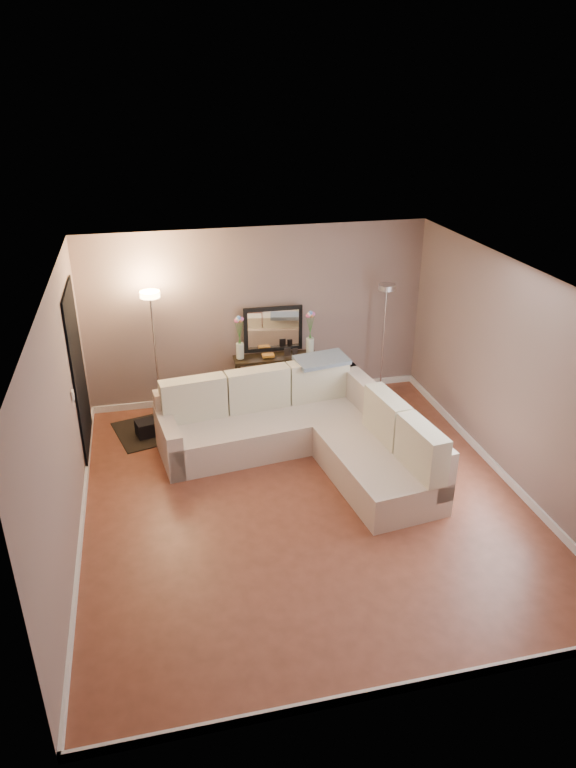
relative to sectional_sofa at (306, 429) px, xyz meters
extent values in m
cube|color=brown|center=(-0.26, -0.93, -0.37)|extent=(5.00, 5.50, 0.01)
cube|color=white|center=(-0.26, -0.93, 2.24)|extent=(5.00, 5.50, 0.01)
cube|color=gray|center=(-0.26, 1.83, 0.93)|extent=(5.00, 0.02, 2.60)
cube|color=gray|center=(-0.26, -3.69, 0.93)|extent=(5.00, 0.02, 2.60)
cube|color=gray|center=(-2.77, -0.93, 0.93)|extent=(0.02, 5.50, 2.60)
cube|color=gray|center=(2.25, -0.93, 0.93)|extent=(0.02, 5.50, 2.60)
cube|color=white|center=(-0.26, 1.81, -0.32)|extent=(5.00, 0.03, 0.10)
cube|color=white|center=(-0.26, -3.66, -0.32)|extent=(5.00, 0.03, 0.10)
cube|color=white|center=(-2.75, -0.93, -0.32)|extent=(0.03, 5.50, 0.10)
cube|color=white|center=(2.22, -0.93, -0.32)|extent=(0.03, 5.50, 0.10)
cube|color=black|center=(-2.74, 0.77, 0.73)|extent=(0.02, 1.20, 2.20)
cube|color=white|center=(-2.74, -0.08, 0.83)|extent=(0.02, 0.08, 0.12)
cube|color=beige|center=(-0.42, 0.36, -0.15)|extent=(2.91, 1.32, 0.43)
cube|color=beige|center=(-0.46, 0.74, 0.15)|extent=(2.82, 0.57, 0.61)
cube|color=beige|center=(-1.72, 0.20, -0.07)|extent=(0.32, 0.99, 0.61)
cube|color=beige|center=(0.67, -0.86, -0.15)|extent=(1.19, 1.84, 0.43)
cube|color=beige|center=(0.98, -0.33, 0.15)|extent=(0.56, 2.71, 0.61)
cube|color=beige|center=(-1.36, 0.50, 0.35)|extent=(0.87, 0.34, 0.56)
cube|color=beige|center=(-0.50, 0.61, 0.35)|extent=(0.87, 0.34, 0.56)
cube|color=beige|center=(0.36, 0.72, 0.35)|extent=(0.87, 0.34, 0.56)
cube|color=beige|center=(0.88, -0.51, 0.35)|extent=(0.33, 0.80, 0.56)
cube|color=beige|center=(0.99, -1.31, 0.35)|extent=(0.33, 0.80, 0.56)
cube|color=slate|center=(0.41, 0.75, 0.62)|extent=(0.78, 0.53, 0.09)
cube|color=black|center=(-0.06, 1.55, 0.37)|extent=(1.23, 0.35, 0.04)
cube|color=black|center=(-0.63, 1.42, -0.01)|extent=(0.04, 0.04, 0.72)
cube|color=black|center=(-0.62, 1.69, -0.01)|extent=(0.04, 0.04, 0.72)
cube|color=black|center=(0.51, 1.40, -0.01)|extent=(0.04, 0.04, 0.72)
cube|color=black|center=(0.51, 1.67, -0.01)|extent=(0.04, 0.04, 0.72)
cube|color=black|center=(-0.06, 1.55, -0.20)|extent=(1.16, 0.32, 0.03)
cube|color=#BF3333|center=(-0.56, 1.56, -0.09)|extent=(0.03, 0.15, 0.18)
cube|color=#3359A5|center=(-0.52, 1.56, -0.08)|extent=(0.04, 0.15, 0.20)
cube|color=gold|center=(-0.48, 1.55, -0.08)|extent=(0.04, 0.15, 0.22)
cube|color=#3F7F4C|center=(-0.43, 1.55, -0.09)|extent=(0.05, 0.15, 0.18)
cube|color=#994C99|center=(-0.39, 1.55, -0.08)|extent=(0.03, 0.15, 0.20)
cube|color=orange|center=(-0.35, 1.55, -0.08)|extent=(0.04, 0.15, 0.22)
cube|color=#262626|center=(-0.30, 1.55, -0.09)|extent=(0.04, 0.15, 0.18)
cube|color=#4C99B2|center=(-0.25, 1.55, -0.08)|extent=(0.05, 0.15, 0.20)
cube|color=#B2A58C|center=(-0.21, 1.55, -0.08)|extent=(0.03, 0.15, 0.22)
cube|color=brown|center=(-0.17, 1.55, -0.09)|extent=(0.04, 0.15, 0.18)
cube|color=navy|center=(-0.12, 1.55, -0.08)|extent=(0.04, 0.15, 0.20)
cube|color=gold|center=(-0.07, 1.55, -0.08)|extent=(0.05, 0.15, 0.22)
cube|color=black|center=(-0.06, 1.70, 0.76)|extent=(0.87, 0.05, 0.68)
cube|color=white|center=(-0.06, 1.68, 0.76)|extent=(0.76, 0.02, 0.57)
cube|color=orange|center=(-0.18, 1.52, 0.43)|extent=(0.17, 0.12, 0.04)
cube|color=black|center=(0.11, 1.49, 0.47)|extent=(0.09, 0.02, 0.12)
cube|color=black|center=(0.22, 1.49, 0.46)|extent=(0.08, 0.02, 0.10)
cylinder|color=silver|center=(-0.58, 1.55, 0.52)|extent=(0.12, 0.12, 0.23)
cylinder|color=#38722D|center=(-0.60, 1.55, 0.78)|extent=(0.09, 0.01, 0.39)
sphere|color=#E5598C|center=(-0.62, 1.55, 0.98)|extent=(0.07, 0.07, 0.07)
cylinder|color=#38722D|center=(-0.59, 1.55, 0.79)|extent=(0.05, 0.01, 0.41)
sphere|color=white|center=(-0.60, 1.55, 1.00)|extent=(0.07, 0.07, 0.07)
cylinder|color=#38722D|center=(-0.58, 1.55, 0.80)|extent=(0.01, 0.01, 0.43)
sphere|color=#598CE5|center=(-0.58, 1.55, 1.02)|extent=(0.07, 0.07, 0.07)
cylinder|color=#38722D|center=(-0.57, 1.55, 0.78)|extent=(0.05, 0.01, 0.40)
sphere|color=#E58C4C|center=(-0.56, 1.55, 0.98)|extent=(0.07, 0.07, 0.07)
cylinder|color=#38722D|center=(-0.57, 1.55, 0.79)|extent=(0.10, 0.01, 0.41)
sphere|color=#D866B2|center=(-0.55, 1.55, 1.00)|extent=(0.07, 0.07, 0.07)
cylinder|color=silver|center=(0.46, 1.53, 0.52)|extent=(0.12, 0.12, 0.23)
cylinder|color=#38722D|center=(0.44, 1.53, 0.78)|extent=(0.09, 0.01, 0.39)
sphere|color=#E5598C|center=(0.42, 1.53, 0.98)|extent=(0.07, 0.07, 0.07)
cylinder|color=#38722D|center=(0.45, 1.53, 0.79)|extent=(0.05, 0.01, 0.41)
sphere|color=white|center=(0.44, 1.53, 1.00)|extent=(0.07, 0.07, 0.07)
cylinder|color=#38722D|center=(0.46, 1.53, 0.80)|extent=(0.01, 0.01, 0.43)
sphere|color=#598CE5|center=(0.46, 1.53, 1.02)|extent=(0.07, 0.07, 0.07)
cylinder|color=#38722D|center=(0.47, 1.53, 0.78)|extent=(0.05, 0.01, 0.40)
sphere|color=#E58C4C|center=(0.48, 1.53, 0.98)|extent=(0.07, 0.07, 0.07)
cylinder|color=#38722D|center=(0.47, 1.53, 0.79)|extent=(0.10, 0.01, 0.41)
sphere|color=#D866B2|center=(0.49, 1.53, 1.00)|extent=(0.07, 0.07, 0.07)
cylinder|color=silver|center=(-1.78, 1.49, -0.35)|extent=(0.30, 0.30, 0.03)
cylinder|color=silver|center=(-1.78, 1.49, 0.54)|extent=(0.03, 0.03, 1.79)
cylinder|color=#FFBF72|center=(-1.78, 1.49, 1.47)|extent=(0.32, 0.32, 0.08)
cylinder|color=silver|center=(1.56, 1.43, -0.35)|extent=(0.26, 0.26, 0.03)
cylinder|color=silver|center=(1.56, 1.43, 0.49)|extent=(0.03, 0.03, 1.68)
cylinder|color=silver|center=(1.56, 1.43, 1.36)|extent=(0.28, 0.28, 0.08)
cube|color=black|center=(-1.78, 1.12, -0.36)|extent=(1.42, 1.20, 0.02)
cube|color=black|center=(-1.96, 0.97, -0.26)|extent=(0.40, 0.33, 0.22)
camera|label=1|loc=(-1.84, -6.94, 4.03)|focal=30.00mm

